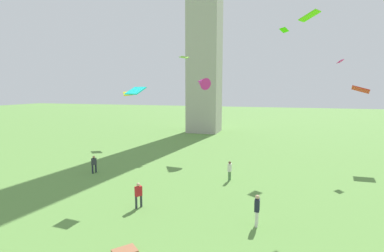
{
  "coord_description": "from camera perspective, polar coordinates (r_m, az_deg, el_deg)",
  "views": [
    {
      "loc": [
        4.74,
        -5.12,
        7.62
      ],
      "look_at": [
        -1.8,
        16.49,
        4.71
      ],
      "focal_mm": 26.79,
      "sensor_mm": 36.0,
      "label": 1
    }
  ],
  "objects": [
    {
      "name": "person_0",
      "position": [
        19.22,
        -10.6,
        -13.1
      ],
      "size": [
        0.44,
        0.5,
        1.66
      ],
      "rotation": [
        0.0,
        0.0,
        4.16
      ],
      "color": "#2D3338",
      "rests_on": "ground_plane"
    },
    {
      "name": "person_1",
      "position": [
        27.78,
        -18.93,
        -7.03
      ],
      "size": [
        0.36,
        0.48,
        1.61
      ],
      "rotation": [
        0.0,
        0.0,
        4.38
      ],
      "color": "#1E2333",
      "rests_on": "ground_plane"
    },
    {
      "name": "person_2",
      "position": [
        17.03,
        12.82,
        -15.67
      ],
      "size": [
        0.28,
        0.55,
        1.79
      ],
      "rotation": [
        0.0,
        0.0,
        4.7
      ],
      "color": "silver",
      "rests_on": "ground_plane"
    },
    {
      "name": "person_3",
      "position": [
        24.39,
        7.5,
        -8.6
      ],
      "size": [
        0.29,
        0.51,
        1.66
      ],
      "rotation": [
        0.0,
        0.0,
        1.48
      ],
      "color": "#51754C",
      "rests_on": "ground_plane"
    },
    {
      "name": "kite_flying_0",
      "position": [
        34.21,
        17.86,
        17.73
      ],
      "size": [
        1.06,
        1.12,
        0.46
      ],
      "rotation": [
        0.0,
        0.0,
        1.05
      ],
      "color": "#4CE708"
    },
    {
      "name": "kite_flying_1",
      "position": [
        25.33,
        22.36,
        19.64
      ],
      "size": [
        1.68,
        1.55,
        0.65
      ],
      "rotation": [
        0.0,
        0.0,
        2.63
      ],
      "color": "#64E509"
    },
    {
      "name": "kite_flying_2",
      "position": [
        34.24,
        1.94,
        8.65
      ],
      "size": [
        2.52,
        2.55,
        1.76
      ],
      "rotation": [
        0.0,
        0.0,
        3.9
      ],
      "color": "#D22691"
    },
    {
      "name": "kite_flying_3",
      "position": [
        34.76,
        30.54,
        6.27
      ],
      "size": [
        1.79,
        1.55,
        0.92
      ],
      "rotation": [
        0.0,
        0.0,
        6.02
      ],
      "color": "red"
    },
    {
      "name": "kite_flying_4",
      "position": [
        41.07,
        -12.66,
        6.32
      ],
      "size": [
        1.93,
        2.04,
        0.64
      ],
      "rotation": [
        0.0,
        0.0,
        2.15
      ],
      "color": "#D7CD0A"
    },
    {
      "name": "kite_flying_5",
      "position": [
        22.27,
        -11.15,
        6.92
      ],
      "size": [
        1.16,
        1.55,
        0.6
      ],
      "rotation": [
        0.0,
        0.0,
        4.64
      ],
      "color": "#10D8CF"
    },
    {
      "name": "kite_flying_6",
      "position": [
        37.7,
        -1.62,
        13.53
      ],
      "size": [
        1.26,
        0.97,
        0.47
      ],
      "rotation": [
        0.0,
        0.0,
        2.9
      ],
      "color": "#8AEF36"
    },
    {
      "name": "kite_flying_7",
      "position": [
        33.22,
        27.46,
        11.37
      ],
      "size": [
        0.81,
        0.96,
        0.48
      ],
      "rotation": [
        0.0,
        0.0,
        0.98
      ],
      "color": "#E71289"
    },
    {
      "name": "kite_bundle_0",
      "position": [
        14.98,
        -13.24,
        -23.13
      ],
      "size": [
        1.3,
        1.34,
        0.14
      ],
      "primitive_type": "cube",
      "rotation": [
        0.0,
        0.0,
        4.01
      ],
      "color": "#985E3E",
      "rests_on": "ground_plane"
    }
  ]
}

